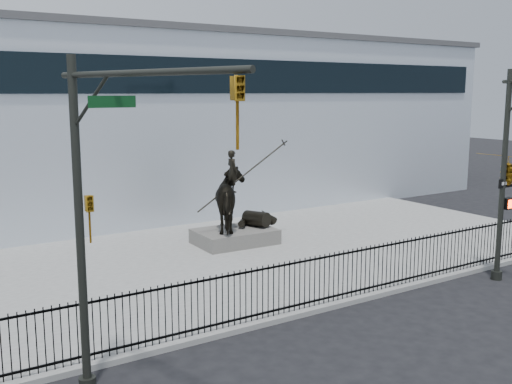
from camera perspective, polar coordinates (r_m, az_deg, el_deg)
ground at (r=16.91m, az=8.32°, el=-12.38°), size 120.00×120.00×0.00m
plaza at (r=22.31m, az=-3.70°, el=-6.64°), size 30.00×12.00×0.15m
building at (r=33.43m, az=-14.86°, el=6.17°), size 44.00×14.00×9.00m
picket_fence at (r=17.50m, az=5.66°, el=-8.42°), size 22.10×0.10×1.50m
statue_plinth at (r=24.49m, az=-2.03°, el=-4.26°), size 3.22×2.28×0.59m
equestrian_statue at (r=24.20m, az=-1.93°, el=-0.72°), size 4.03×2.56×3.41m
traffic_signal_left at (r=11.90m, az=-14.26°, el=-1.67°), size 1.52×4.84×7.00m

